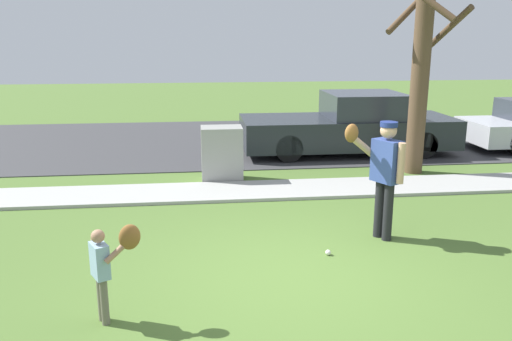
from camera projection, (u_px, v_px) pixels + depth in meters
name	position (u px, v px, depth m)	size (l,w,h in m)	color
ground_plane	(258.00, 194.00, 9.73)	(48.00, 48.00, 0.00)	#4C6B2D
sidewalk_strip	(258.00, 190.00, 9.82)	(36.00, 1.20, 0.06)	#A3A39E
road_surface	(237.00, 140.00, 14.63)	(36.00, 6.80, 0.02)	#38383A
person_adult	(383.00, 167.00, 7.32)	(0.84, 0.54, 1.70)	black
person_child	(108.00, 260.00, 5.21)	(0.55, 0.32, 1.05)	#6B6656
baseball	(328.00, 252.00, 6.99)	(0.07, 0.07, 0.07)	white
utility_cabinet	(222.00, 154.00, 10.50)	(0.82, 0.58, 1.09)	gray
street_tree_near	(422.00, 58.00, 10.64)	(1.84, 1.88, 4.50)	brown
parked_pickup_dark	(350.00, 126.00, 12.94)	(5.20, 1.95, 1.48)	#23282D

